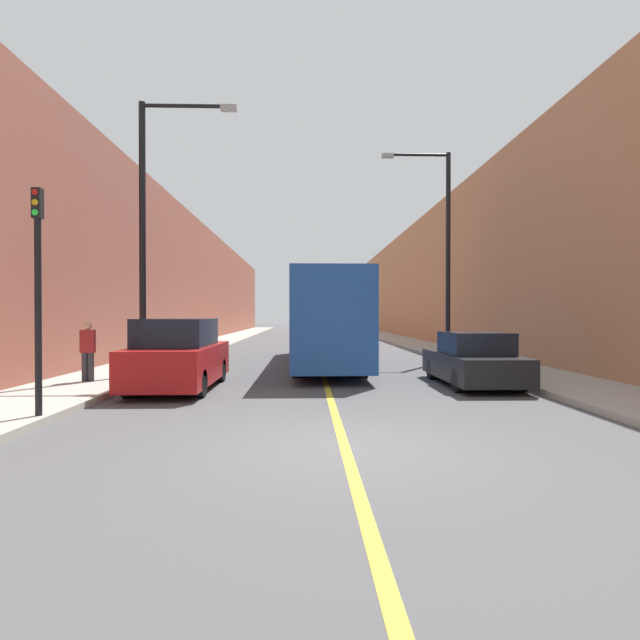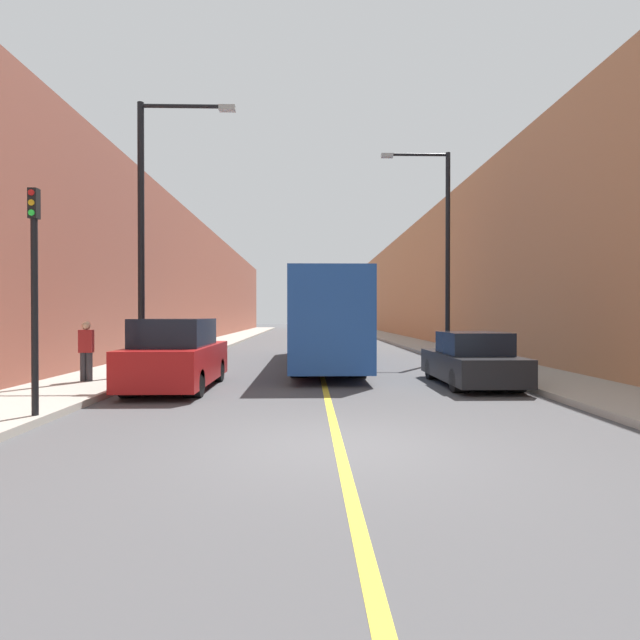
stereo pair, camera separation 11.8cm
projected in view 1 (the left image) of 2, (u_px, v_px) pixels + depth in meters
The scene contains 13 objects.
ground_plane at pixel (345, 447), 7.51m from camera, with size 200.00×200.00×0.00m, color #474749.
sidewalk_left at pixel (225, 340), 37.30m from camera, with size 2.74×72.00×0.15m, color #9E998E.
sidewalk_right at pixel (401, 340), 37.69m from camera, with size 2.74×72.00×0.15m, color #9E998E.
building_row_left at pixel (179, 284), 37.15m from camera, with size 4.00×72.00×8.63m, color brown.
building_row_right at pixel (445, 280), 37.74m from camera, with size 4.00×72.00×9.26m, color #B2724C.
road_center_line at pixel (313, 341), 37.49m from camera, with size 0.16×72.00×0.01m, color gold.
bus at pixel (325, 319), 19.93m from camera, with size 2.43×12.89×3.39m.
parked_suv_left at pixel (179, 357), 13.34m from camera, with size 1.94×4.63×1.89m.
car_right_near at pixel (473, 361), 14.05m from camera, with size 1.85×4.27×1.51m.
street_lamp_left at pixel (151, 220), 15.20m from camera, with size 2.98×0.24×8.32m.
street_lamp_right at pixel (443, 241), 21.44m from camera, with size 2.98×0.24×8.81m.
traffic_light at pixel (38, 292), 9.07m from camera, with size 0.16×0.18×4.14m.
pedestrian at pixel (88, 350), 13.78m from camera, with size 0.36×0.23×1.66m.
Camera 1 is at (-0.59, -7.47, 1.99)m, focal length 28.00 mm.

